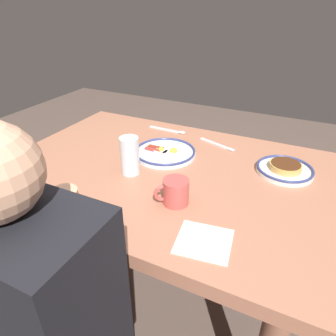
{
  "coord_description": "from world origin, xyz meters",
  "views": [
    {
      "loc": [
        -0.48,
        0.92,
        1.33
      ],
      "look_at": [
        -0.05,
        0.04,
        0.77
      ],
      "focal_mm": 32.25,
      "sensor_mm": 36.0,
      "label": 1
    }
  ],
  "objects_px": {
    "plate_near_main": "(165,152)",
    "butter_knife": "(15,170)",
    "drinking_glass": "(130,157)",
    "fork_near": "(217,144)",
    "plate_center_pancakes": "(285,169)",
    "coffee_mug": "(175,191)",
    "paper_napkin": "(204,241)",
    "tea_spoon": "(172,131)"
  },
  "relations": [
    {
      "from": "fork_near",
      "to": "tea_spoon",
      "type": "relative_size",
      "value": 0.91
    },
    {
      "from": "plate_near_main",
      "to": "plate_center_pancakes",
      "type": "height_order",
      "value": "plate_center_pancakes"
    },
    {
      "from": "plate_center_pancakes",
      "to": "coffee_mug",
      "type": "xyz_separation_m",
      "value": [
        0.3,
        0.36,
        0.03
      ]
    },
    {
      "from": "plate_near_main",
      "to": "tea_spoon",
      "type": "relative_size",
      "value": 1.3
    },
    {
      "from": "plate_center_pancakes",
      "to": "fork_near",
      "type": "xyz_separation_m",
      "value": [
        0.31,
        -0.12,
        -0.01
      ]
    },
    {
      "from": "plate_center_pancakes",
      "to": "fork_near",
      "type": "relative_size",
      "value": 1.16
    },
    {
      "from": "plate_near_main",
      "to": "plate_center_pancakes",
      "type": "bearing_deg",
      "value": -171.91
    },
    {
      "from": "plate_near_main",
      "to": "butter_knife",
      "type": "relative_size",
      "value": 1.14
    },
    {
      "from": "coffee_mug",
      "to": "paper_napkin",
      "type": "distance_m",
      "value": 0.2
    },
    {
      "from": "plate_center_pancakes",
      "to": "tea_spoon",
      "type": "height_order",
      "value": "plate_center_pancakes"
    },
    {
      "from": "fork_near",
      "to": "paper_napkin",
      "type": "bearing_deg",
      "value": 104.51
    },
    {
      "from": "plate_near_main",
      "to": "butter_knife",
      "type": "height_order",
      "value": "plate_near_main"
    },
    {
      "from": "drinking_glass",
      "to": "tea_spoon",
      "type": "relative_size",
      "value": 0.72
    },
    {
      "from": "drinking_glass",
      "to": "tea_spoon",
      "type": "xyz_separation_m",
      "value": [
        0.03,
        -0.44,
        -0.06
      ]
    },
    {
      "from": "plate_near_main",
      "to": "coffee_mug",
      "type": "xyz_separation_m",
      "value": [
        -0.18,
        0.3,
        0.03
      ]
    },
    {
      "from": "coffee_mug",
      "to": "paper_napkin",
      "type": "height_order",
      "value": "coffee_mug"
    },
    {
      "from": "plate_center_pancakes",
      "to": "plate_near_main",
      "type": "bearing_deg",
      "value": 8.09
    },
    {
      "from": "coffee_mug",
      "to": "fork_near",
      "type": "distance_m",
      "value": 0.49
    },
    {
      "from": "plate_near_main",
      "to": "fork_near",
      "type": "xyz_separation_m",
      "value": [
        -0.17,
        -0.19,
        -0.01
      ]
    },
    {
      "from": "paper_napkin",
      "to": "fork_near",
      "type": "distance_m",
      "value": 0.64
    },
    {
      "from": "plate_near_main",
      "to": "paper_napkin",
      "type": "xyz_separation_m",
      "value": [
        -0.33,
        0.43,
        -0.01
      ]
    },
    {
      "from": "drinking_glass",
      "to": "plate_near_main",
      "type": "bearing_deg",
      "value": -105.34
    },
    {
      "from": "plate_near_main",
      "to": "paper_napkin",
      "type": "bearing_deg",
      "value": 127.88
    },
    {
      "from": "paper_napkin",
      "to": "plate_near_main",
      "type": "bearing_deg",
      "value": -52.12
    },
    {
      "from": "coffee_mug",
      "to": "butter_knife",
      "type": "xyz_separation_m",
      "value": [
        0.65,
        0.08,
        -0.04
      ]
    },
    {
      "from": "drinking_glass",
      "to": "coffee_mug",
      "type": "bearing_deg",
      "value": 156.14
    },
    {
      "from": "paper_napkin",
      "to": "coffee_mug",
      "type": "bearing_deg",
      "value": -41.37
    },
    {
      "from": "plate_center_pancakes",
      "to": "drinking_glass",
      "type": "distance_m",
      "value": 0.6
    },
    {
      "from": "drinking_glass",
      "to": "butter_knife",
      "type": "distance_m",
      "value": 0.46
    },
    {
      "from": "plate_near_main",
      "to": "plate_center_pancakes",
      "type": "xyz_separation_m",
      "value": [
        -0.48,
        -0.07,
        0.0
      ]
    },
    {
      "from": "coffee_mug",
      "to": "drinking_glass",
      "type": "distance_m",
      "value": 0.26
    },
    {
      "from": "coffee_mug",
      "to": "plate_near_main",
      "type": "bearing_deg",
      "value": -58.26
    },
    {
      "from": "coffee_mug",
      "to": "butter_knife",
      "type": "height_order",
      "value": "coffee_mug"
    },
    {
      "from": "plate_center_pancakes",
      "to": "coffee_mug",
      "type": "height_order",
      "value": "coffee_mug"
    },
    {
      "from": "plate_near_main",
      "to": "drinking_glass",
      "type": "xyz_separation_m",
      "value": [
        0.05,
        0.19,
        0.05
      ]
    },
    {
      "from": "fork_near",
      "to": "plate_center_pancakes",
      "type": "bearing_deg",
      "value": 158.23
    },
    {
      "from": "plate_center_pancakes",
      "to": "butter_knife",
      "type": "bearing_deg",
      "value": 25.3
    },
    {
      "from": "drinking_glass",
      "to": "fork_near",
      "type": "distance_m",
      "value": 0.45
    },
    {
      "from": "butter_knife",
      "to": "plate_near_main",
      "type": "bearing_deg",
      "value": -140.89
    },
    {
      "from": "drinking_glass",
      "to": "butter_knife",
      "type": "relative_size",
      "value": 0.64
    },
    {
      "from": "fork_near",
      "to": "butter_knife",
      "type": "xyz_separation_m",
      "value": [
        0.64,
        0.57,
        -0.0
      ]
    },
    {
      "from": "coffee_mug",
      "to": "butter_knife",
      "type": "distance_m",
      "value": 0.66
    }
  ]
}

